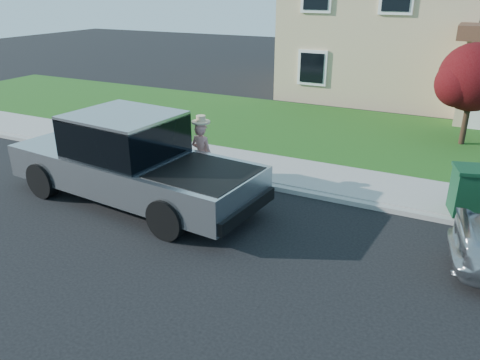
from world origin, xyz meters
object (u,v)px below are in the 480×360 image
at_px(pickup_truck, 131,161).
at_px(trash_bin, 467,190).
at_px(ornamental_tree, 474,81).
at_px(woman, 202,154).

relative_size(pickup_truck, trash_bin, 6.22).
bearing_deg(pickup_truck, ornamental_tree, 54.67).
height_order(woman, ornamental_tree, ornamental_tree).
distance_m(ornamental_tree, trash_bin, 5.82).
xyz_separation_m(ornamental_tree, trash_bin, (0.27, -5.63, -1.46)).
bearing_deg(trash_bin, woman, 174.18).
bearing_deg(woman, trash_bin, -161.34).
bearing_deg(ornamental_tree, pickup_truck, -130.71).
height_order(pickup_truck, trash_bin, pickup_truck).
relative_size(woman, ornamental_tree, 0.60).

